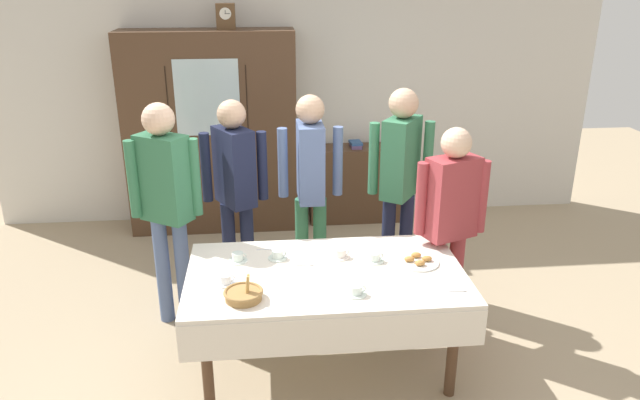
{
  "coord_description": "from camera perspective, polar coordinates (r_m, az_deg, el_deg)",
  "views": [
    {
      "loc": [
        -0.38,
        -3.69,
        2.59
      ],
      "look_at": [
        0.0,
        0.2,
        1.08
      ],
      "focal_mm": 33.79,
      "sensor_mm": 36.0,
      "label": 1
    }
  ],
  "objects": [
    {
      "name": "ground_plane",
      "position": [
        4.52,
        0.25,
        -13.87
      ],
      "size": [
        12.0,
        12.0,
        0.0
      ],
      "primitive_type": "plane",
      "color": "tan",
      "rests_on": "ground"
    },
    {
      "name": "back_wall",
      "position": [
        6.47,
        -2.13,
        10.02
      ],
      "size": [
        6.4,
        0.1,
        2.7
      ],
      "primitive_type": "cube",
      "color": "silver",
      "rests_on": "ground"
    },
    {
      "name": "dining_table",
      "position": [
        3.98,
        0.61,
        -8.21
      ],
      "size": [
        1.82,
        1.04,
        0.73
      ],
      "color": "#4C3321",
      "rests_on": "ground"
    },
    {
      "name": "wall_cabinet",
      "position": [
        6.26,
        -10.22,
        6.25
      ],
      "size": [
        1.71,
        0.46,
        2.04
      ],
      "color": "#4C3321",
      "rests_on": "ground"
    },
    {
      "name": "mantel_clock",
      "position": [
        6.06,
        -8.92,
        16.81
      ],
      "size": [
        0.18,
        0.11,
        0.24
      ],
      "color": "brown",
      "rests_on": "wall_cabinet"
    },
    {
      "name": "bookshelf_low",
      "position": [
        6.54,
        3.31,
        1.58
      ],
      "size": [
        0.98,
        0.35,
        0.82
      ],
      "color": "#4C3321",
      "rests_on": "ground"
    },
    {
      "name": "book_stack",
      "position": [
        6.41,
        3.4,
        5.28
      ],
      "size": [
        0.13,
        0.21,
        0.06
      ],
      "color": "#664C7A",
      "rests_on": "bookshelf_low"
    },
    {
      "name": "tea_cup_center",
      "position": [
        3.7,
        3.46,
        -8.56
      ],
      "size": [
        0.13,
        0.13,
        0.06
      ],
      "color": "silver",
      "rests_on": "dining_table"
    },
    {
      "name": "tea_cup_mid_right",
      "position": [
        4.11,
        5.18,
        -5.46
      ],
      "size": [
        0.13,
        0.13,
        0.06
      ],
      "color": "silver",
      "rests_on": "dining_table"
    },
    {
      "name": "tea_cup_far_left",
      "position": [
        4.15,
        1.97,
        -5.06
      ],
      "size": [
        0.13,
        0.13,
        0.06
      ],
      "color": "white",
      "rests_on": "dining_table"
    },
    {
      "name": "tea_cup_back_edge",
      "position": [
        4.13,
        -4.03,
        -5.2
      ],
      "size": [
        0.13,
        0.13,
        0.06
      ],
      "color": "silver",
      "rests_on": "dining_table"
    },
    {
      "name": "tea_cup_mid_left",
      "position": [
        4.12,
        -7.78,
        -5.42
      ],
      "size": [
        0.13,
        0.13,
        0.06
      ],
      "color": "silver",
      "rests_on": "dining_table"
    },
    {
      "name": "tea_cup_near_left",
      "position": [
        3.86,
        -8.92,
        -7.49
      ],
      "size": [
        0.13,
        0.13,
        0.06
      ],
      "color": "white",
      "rests_on": "dining_table"
    },
    {
      "name": "bread_basket",
      "position": [
        3.67,
        -7.25,
        -8.84
      ],
      "size": [
        0.24,
        0.24,
        0.16
      ],
      "color": "#9E7542",
      "rests_on": "dining_table"
    },
    {
      "name": "pastry_plate",
      "position": [
        4.12,
        9.26,
        -5.72
      ],
      "size": [
        0.28,
        0.28,
        0.05
      ],
      "color": "white",
      "rests_on": "dining_table"
    },
    {
      "name": "spoon_near_right",
      "position": [
        4.27,
        -4.96,
        -4.67
      ],
      "size": [
        0.12,
        0.02,
        0.01
      ],
      "color": "silver",
      "rests_on": "dining_table"
    },
    {
      "name": "spoon_center",
      "position": [
        4.05,
        -1.12,
        -6.15
      ],
      "size": [
        0.12,
        0.02,
        0.01
      ],
      "color": "silver",
      "rests_on": "dining_table"
    },
    {
      "name": "spoon_front_edge",
      "position": [
        3.84,
        13.14,
        -8.37
      ],
      "size": [
        0.12,
        0.02,
        0.01
      ],
      "color": "silver",
      "rests_on": "dining_table"
    },
    {
      "name": "person_by_cabinet",
      "position": [
        4.84,
        -0.91,
        2.29
      ],
      "size": [
        0.52,
        0.36,
        1.69
      ],
      "color": "#33704C",
      "rests_on": "ground"
    },
    {
      "name": "person_behind_table_right",
      "position": [
        4.87,
        7.6,
        2.68
      ],
      "size": [
        0.52,
        0.41,
        1.74
      ],
      "color": "#191E38",
      "rests_on": "ground"
    },
    {
      "name": "person_behind_table_left",
      "position": [
        4.53,
        -14.42,
        0.62
      ],
      "size": [
        0.52,
        0.36,
        1.73
      ],
      "color": "slate",
      "rests_on": "ground"
    },
    {
      "name": "person_near_right_end",
      "position": [
        4.83,
        -8.05,
        1.82
      ],
      "size": [
        0.52,
        0.41,
        1.66
      ],
      "color": "#191E38",
      "rests_on": "ground"
    },
    {
      "name": "person_beside_shelf",
      "position": [
        4.38,
        12.25,
        -1.23
      ],
      "size": [
        0.52,
        0.32,
        1.59
      ],
      "color": "#933338",
      "rests_on": "ground"
    }
  ]
}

